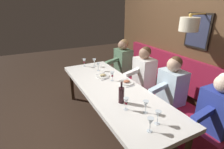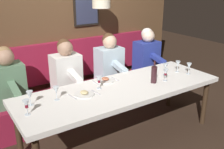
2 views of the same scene
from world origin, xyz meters
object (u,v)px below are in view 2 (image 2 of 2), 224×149
object	(u,v)px
diner_nearest	(147,53)
diner_middle	(66,68)
wine_glass_0	(56,90)
wine_glass_5	(189,66)
wine_glass_3	(165,67)
wine_bottle	(154,74)
diner_far	(8,79)
wine_glass_4	(166,72)
diner_near	(109,60)
dining_table	(122,92)
wine_glass_6	(99,80)
wine_glass_7	(178,64)
wine_glass_2	(30,95)
wine_glass_1	(26,104)

from	to	relation	value
diner_nearest	diner_middle	world-z (taller)	same
wine_glass_0	wine_glass_5	xyz separation A→B (m)	(-0.23, -1.90, 0.00)
diner_nearest	wine_glass_3	distance (m)	0.92
wine_glass_3	wine_bottle	xyz separation A→B (m)	(-0.14, 0.34, -0.00)
diner_far	wine_glass_4	size ratio (longest dim) A/B	4.82
diner_near	diner_far	distance (m)	1.55
diner_middle	wine_bottle	size ratio (longest dim) A/B	2.64
dining_table	wine_glass_6	size ratio (longest dim) A/B	16.24
diner_nearest	wine_glass_3	bearing A→B (deg)	155.64
wine_glass_7	diner_near	bearing A→B (deg)	36.73
wine_glass_2	wine_glass_4	world-z (taller)	same
dining_table	wine_bottle	size ratio (longest dim) A/B	8.88
dining_table	diner_middle	size ratio (longest dim) A/B	3.37
wine_glass_1	wine_glass_5	xyz separation A→B (m)	(-0.07, -2.28, 0.00)
wine_glass_3	wine_glass_4	bearing A→B (deg)	136.30
diner_nearest	wine_glass_0	size ratio (longest dim) A/B	4.82
diner_middle	wine_glass_3	distance (m)	1.42
wine_glass_7	wine_glass_5	bearing A→B (deg)	-158.45
wine_glass_3	diner_nearest	bearing A→B (deg)	-24.36
wine_glass_6	wine_glass_7	distance (m)	1.28
diner_middle	wine_glass_1	distance (m)	1.26
wine_glass_5	diner_nearest	bearing A→B (deg)	-4.78
diner_nearest	wine_glass_0	bearing A→B (deg)	111.27
dining_table	wine_glass_1	xyz separation A→B (m)	(-0.05, 1.20, 0.18)
dining_table	wine_glass_2	size ratio (longest dim) A/B	16.24
diner_nearest	diner_near	xyz separation A→B (m)	(0.00, 0.78, 0.00)
wine_glass_4	wine_glass_5	bearing A→B (deg)	-89.16
diner_middle	wine_glass_6	world-z (taller)	diner_middle
diner_near	wine_glass_0	world-z (taller)	diner_near
wine_glass_7	wine_bottle	size ratio (longest dim) A/B	0.55
diner_near	wine_bottle	xyz separation A→B (m)	(-0.98, -0.06, 0.04)
wine_glass_1	wine_glass_3	bearing A→B (deg)	-87.26
wine_glass_5	diner_far	bearing A→B (deg)	65.86
wine_glass_2	wine_bottle	distance (m)	1.57
diner_nearest	diner_far	xyz separation A→B (m)	(0.00, 2.33, 0.00)
wine_bottle	diner_middle	bearing A→B (deg)	39.30
dining_table	diner_far	distance (m)	1.47
wine_glass_6	dining_table	bearing A→B (deg)	-116.77
dining_table	wine_glass_4	size ratio (longest dim) A/B	16.24
diner_nearest	wine_glass_1	xyz separation A→B (m)	(-0.93, 2.36, 0.04)
diner_nearest	diner_near	distance (m)	0.78
diner_near	wine_glass_7	xyz separation A→B (m)	(-0.85, -0.64, 0.04)
wine_bottle	wine_glass_1	bearing A→B (deg)	88.39
wine_glass_5	wine_glass_2	bearing A→B (deg)	83.07
dining_table	wine_glass_4	xyz separation A→B (m)	(-0.13, -0.62, 0.18)
wine_glass_4	wine_glass_6	distance (m)	0.91
diner_middle	diner_nearest	bearing A→B (deg)	-90.00
diner_middle	diner_far	xyz separation A→B (m)	(0.00, 0.80, 0.00)
wine_glass_5	wine_glass_6	bearing A→B (deg)	79.31
wine_glass_1	wine_glass_2	distance (m)	0.21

